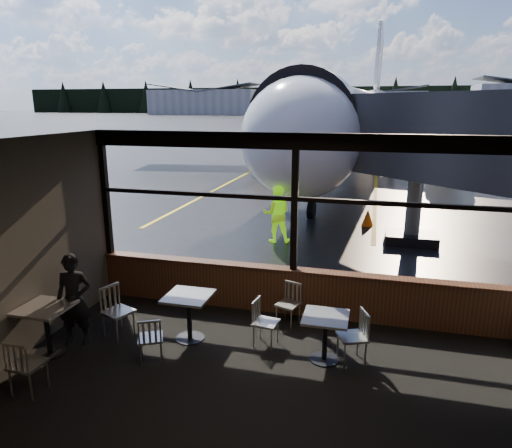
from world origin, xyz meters
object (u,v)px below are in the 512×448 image
at_px(chair_near_n, 288,305).
at_px(cone_nose, 368,218).
at_px(jet_bridge, 457,165).
at_px(cafe_table_near, 325,338).
at_px(cafe_table_left, 48,330).
at_px(chair_mid_w, 118,312).
at_px(chair_mid_s, 151,338).
at_px(passenger, 74,300).
at_px(cafe_table_mid, 189,317).
at_px(ground_crew, 277,214).
at_px(chair_near_e, 352,337).
at_px(chair_near_w, 266,323).
at_px(chair_left_s, 28,365).
at_px(airliner, 357,79).

relative_size(chair_near_n, cone_nose, 1.44).
height_order(jet_bridge, cafe_table_near, jet_bridge).
distance_m(cafe_table_left, chair_mid_w, 1.14).
height_order(cafe_table_left, chair_mid_s, cafe_table_left).
bearing_deg(passenger, cafe_table_mid, 1.32).
distance_m(chair_mid_w, ground_crew, 6.58).
bearing_deg(cafe_table_left, ground_crew, 72.55).
height_order(chair_near_e, chair_near_w, chair_near_e).
distance_m(chair_near_n, cone_nose, 7.88).
relative_size(cafe_table_mid, chair_left_s, 0.96).
height_order(airliner, chair_near_n, airliner).
bearing_deg(cafe_table_mid, ground_crew, 87.97).
bearing_deg(cafe_table_mid, chair_mid_w, -169.61).
height_order(cafe_table_near, chair_mid_s, chair_mid_s).
bearing_deg(jet_bridge, airliner, 103.76).
distance_m(cafe_table_near, ground_crew, 6.64).
height_order(cafe_table_near, passenger, passenger).
bearing_deg(chair_near_e, cone_nose, -23.07).
xyz_separation_m(chair_mid_s, cone_nose, (3.15, 9.55, -0.12)).
distance_m(chair_near_w, chair_mid_w, 2.60).
distance_m(cafe_table_mid, chair_near_n, 1.83).
relative_size(jet_bridge, chair_left_s, 12.39).
bearing_deg(ground_crew, passenger, 60.10).
distance_m(cafe_table_left, chair_left_s, 1.05).
relative_size(jet_bridge, chair_mid_w, 11.52).
bearing_deg(cone_nose, jet_bridge, -37.34).
height_order(airliner, chair_mid_s, airliner).
bearing_deg(cafe_table_mid, passenger, -161.50).
height_order(cafe_table_mid, cafe_table_left, cafe_table_left).
bearing_deg(cafe_table_mid, chair_near_n, 31.86).
relative_size(jet_bridge, passenger, 6.73).
relative_size(cafe_table_mid, chair_mid_w, 0.89).
bearing_deg(chair_left_s, chair_near_w, 36.38).
relative_size(jet_bridge, ground_crew, 6.38).
relative_size(chair_near_n, chair_mid_s, 1.01).
xyz_separation_m(jet_bridge, chair_near_n, (-3.60, -6.00, -1.95)).
bearing_deg(cafe_table_near, chair_mid_w, -177.83).
relative_size(cafe_table_left, chair_mid_w, 0.90).
bearing_deg(jet_bridge, chair_near_n, -120.93).
height_order(cafe_table_mid, chair_near_e, chair_near_e).
bearing_deg(cone_nose, chair_near_e, -90.37).
bearing_deg(cafe_table_left, cone_nose, 63.51).
relative_size(chair_near_e, chair_left_s, 1.01).
bearing_deg(jet_bridge, chair_left_s, -127.05).
xyz_separation_m(cafe_table_near, chair_mid_s, (-2.67, -0.72, 0.01)).
xyz_separation_m(cafe_table_mid, chair_near_e, (2.77, -0.04, 0.02)).
xyz_separation_m(cafe_table_left, chair_near_n, (3.60, 2.00, -0.02)).
xyz_separation_m(chair_mid_s, chair_left_s, (-1.29, -1.18, 0.04)).
bearing_deg(chair_left_s, passenger, 98.73).
distance_m(chair_near_n, chair_left_s, 4.33).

